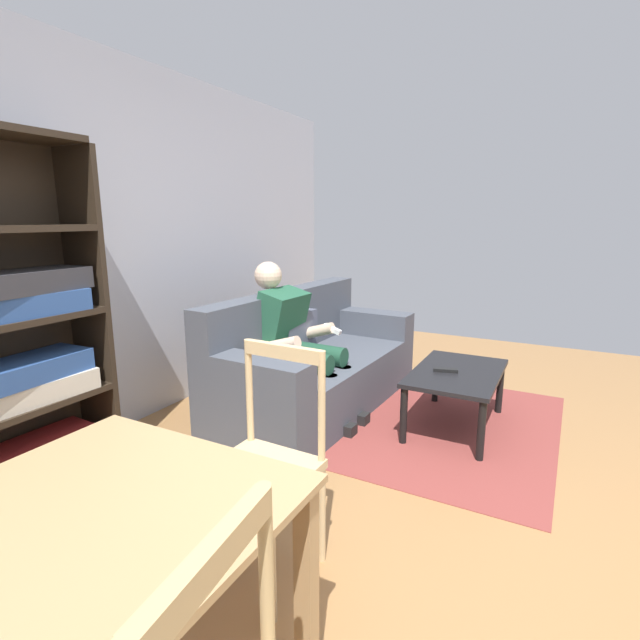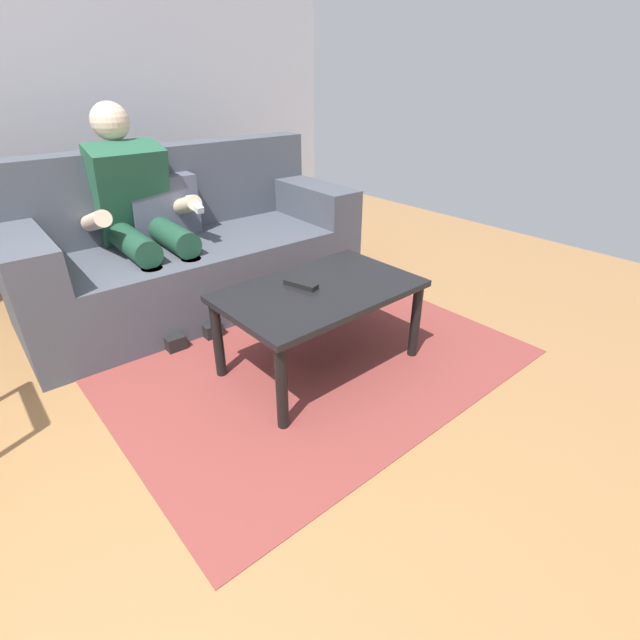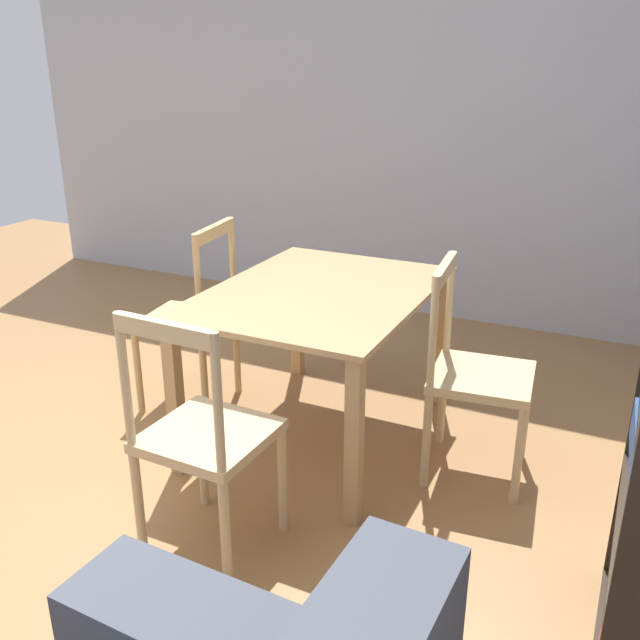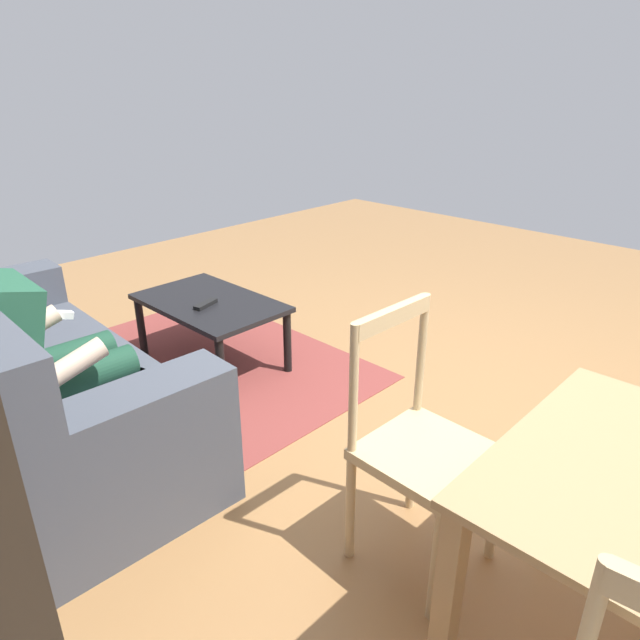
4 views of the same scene
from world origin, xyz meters
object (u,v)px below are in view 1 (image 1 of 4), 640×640
object	(u,v)px
person_lounging	(294,339)
couch	(313,365)
tv_remote	(446,370)
bookshelf	(20,351)
dining_table	(33,590)
dining_chair_facing_couch	(264,468)
coffee_table	(457,378)

from	to	relation	value
person_lounging	couch	bearing A→B (deg)	-5.18
person_lounging	tv_remote	world-z (taller)	person_lounging
bookshelf	dining_table	world-z (taller)	bookshelf
person_lounging	bookshelf	distance (m)	1.75
person_lounging	dining_chair_facing_couch	xyz separation A→B (m)	(-1.48, -0.74, -0.13)
tv_remote	couch	bearing A→B (deg)	77.14
person_lounging	dining_chair_facing_couch	size ratio (longest dim) A/B	1.21
couch	dining_chair_facing_couch	world-z (taller)	dining_chair_facing_couch
tv_remote	bookshelf	bearing A→B (deg)	118.65
dining_chair_facing_couch	dining_table	bearing A→B (deg)	179.94
bookshelf	dining_table	size ratio (longest dim) A/B	1.56
person_lounging	coffee_table	size ratio (longest dim) A/B	1.27
person_lounging	bookshelf	bearing A→B (deg)	152.17
couch	dining_table	xyz separation A→B (m)	(-2.69, -0.71, 0.30)
coffee_table	tv_remote	xyz separation A→B (m)	(-0.06, 0.07, 0.07)
tv_remote	dining_chair_facing_couch	bearing A→B (deg)	153.54
person_lounging	dining_table	distance (m)	2.55
person_lounging	bookshelf	world-z (taller)	bookshelf
coffee_table	tv_remote	size ratio (longest dim) A/B	5.49
tv_remote	dining_chair_facing_couch	world-z (taller)	dining_chair_facing_couch
couch	dining_chair_facing_couch	xyz separation A→B (m)	(-1.73, -0.71, 0.14)
coffee_table	dining_chair_facing_couch	distance (m)	1.89
tv_remote	person_lounging	bearing A→B (deg)	89.94
couch	dining_table	bearing A→B (deg)	-165.16
coffee_table	bookshelf	bearing A→B (deg)	134.06
couch	bookshelf	size ratio (longest dim) A/B	1.05
dining_table	dining_chair_facing_couch	world-z (taller)	dining_chair_facing_couch
tv_remote	coffee_table	bearing A→B (deg)	-64.98
couch	bookshelf	distance (m)	2.03
bookshelf	tv_remote	bearing A→B (deg)	-45.82
couch	tv_remote	bearing A→B (deg)	-87.33
dining_table	coffee_table	bearing A→B (deg)	-8.43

